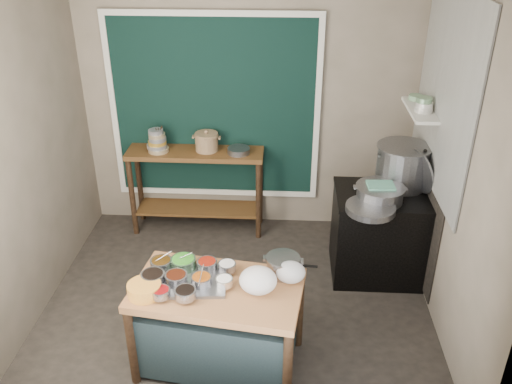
# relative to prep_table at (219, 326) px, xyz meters

# --- Properties ---
(floor) EXTENTS (3.50, 3.00, 0.02)m
(floor) POSITION_rel_prep_table_xyz_m (0.07, 0.75, -0.39)
(floor) COLOR #2F2924
(floor) RESTS_ON ground
(back_wall) EXTENTS (3.50, 0.02, 2.80)m
(back_wall) POSITION_rel_prep_table_xyz_m (0.07, 2.26, 1.02)
(back_wall) COLOR #7C6E5F
(back_wall) RESTS_ON floor
(left_wall) EXTENTS (0.02, 3.00, 2.80)m
(left_wall) POSITION_rel_prep_table_xyz_m (-1.69, 0.75, 1.02)
(left_wall) COLOR #7C6E5F
(left_wall) RESTS_ON floor
(right_wall) EXTENTS (0.02, 3.00, 2.80)m
(right_wall) POSITION_rel_prep_table_xyz_m (1.83, 0.75, 1.02)
(right_wall) COLOR #7C6E5F
(right_wall) RESTS_ON floor
(curtain_panel) EXTENTS (2.10, 0.02, 1.90)m
(curtain_panel) POSITION_rel_prep_table_xyz_m (-0.28, 2.22, 0.98)
(curtain_panel) COLOR black
(curtain_panel) RESTS_ON back_wall
(curtain_frame) EXTENTS (2.22, 0.03, 2.02)m
(curtain_frame) POSITION_rel_prep_table_xyz_m (-0.28, 2.21, 0.98)
(curtain_frame) COLOR beige
(curtain_frame) RESTS_ON back_wall
(tile_panel) EXTENTS (0.02, 1.70, 1.70)m
(tile_panel) POSITION_rel_prep_table_xyz_m (1.81, 1.30, 1.48)
(tile_panel) COLOR #B2B2AA
(tile_panel) RESTS_ON right_wall
(soot_patch) EXTENTS (0.01, 1.30, 1.30)m
(soot_patch) POSITION_rel_prep_table_xyz_m (1.81, 1.40, 0.32)
(soot_patch) COLOR black
(soot_patch) RESTS_ON right_wall
(wall_shelf) EXTENTS (0.22, 0.70, 0.03)m
(wall_shelf) POSITION_rel_prep_table_xyz_m (1.70, 1.60, 1.23)
(wall_shelf) COLOR beige
(wall_shelf) RESTS_ON right_wall
(prep_table) EXTENTS (1.34, 0.89, 0.75)m
(prep_table) POSITION_rel_prep_table_xyz_m (0.00, 0.00, 0.00)
(prep_table) COLOR #8F5D34
(prep_table) RESTS_ON floor
(back_counter) EXTENTS (1.45, 0.40, 0.95)m
(back_counter) POSITION_rel_prep_table_xyz_m (-0.48, 2.03, 0.10)
(back_counter) COLOR #4F3316
(back_counter) RESTS_ON floor
(stove_block) EXTENTS (0.90, 0.68, 0.85)m
(stove_block) POSITION_rel_prep_table_xyz_m (1.42, 1.30, 0.05)
(stove_block) COLOR black
(stove_block) RESTS_ON floor
(stove_top) EXTENTS (0.92, 0.69, 0.03)m
(stove_top) POSITION_rel_prep_table_xyz_m (1.42, 1.30, 0.49)
(stove_top) COLOR black
(stove_top) RESTS_ON stove_block
(condiment_tray) EXTENTS (0.60, 0.45, 0.03)m
(condiment_tray) POSITION_rel_prep_table_xyz_m (-0.23, 0.04, 0.39)
(condiment_tray) COLOR gray
(condiment_tray) RESTS_ON prep_table
(condiment_bowls) EXTENTS (0.69, 0.54, 0.08)m
(condiment_bowls) POSITION_rel_prep_table_xyz_m (-0.26, 0.06, 0.43)
(condiment_bowls) COLOR gray
(condiment_bowls) RESTS_ON condiment_tray
(yellow_basin) EXTENTS (0.32, 0.32, 0.09)m
(yellow_basin) POSITION_rel_prep_table_xyz_m (-0.51, -0.12, 0.42)
(yellow_basin) COLOR #BE8C32
(yellow_basin) RESTS_ON prep_table
(saucepan) EXTENTS (0.29, 0.29, 0.15)m
(saucepan) POSITION_rel_prep_table_xyz_m (0.48, 0.20, 0.45)
(saucepan) COLOR gray
(saucepan) RESTS_ON prep_table
(plastic_bag_a) EXTENTS (0.29, 0.25, 0.21)m
(plastic_bag_a) POSITION_rel_prep_table_xyz_m (0.31, -0.04, 0.48)
(plastic_bag_a) COLOR white
(plastic_bag_a) RESTS_ON prep_table
(plastic_bag_b) EXTENTS (0.25, 0.22, 0.17)m
(plastic_bag_b) POSITION_rel_prep_table_xyz_m (0.54, 0.10, 0.46)
(plastic_bag_b) COLOR white
(plastic_bag_b) RESTS_ON prep_table
(bowl_stack) EXTENTS (0.22, 0.22, 0.25)m
(bowl_stack) POSITION_rel_prep_table_xyz_m (-0.87, 2.00, 0.68)
(bowl_stack) COLOR tan
(bowl_stack) RESTS_ON back_counter
(utensil_cup) EXTENTS (0.15, 0.15, 0.09)m
(utensil_cup) POSITION_rel_prep_table_xyz_m (-0.84, 2.00, 0.62)
(utensil_cup) COLOR gray
(utensil_cup) RESTS_ON back_counter
(ceramic_crock) EXTENTS (0.27, 0.27, 0.17)m
(ceramic_crock) POSITION_rel_prep_table_xyz_m (-0.35, 2.05, 0.66)
(ceramic_crock) COLOR #876749
(ceramic_crock) RESTS_ON back_counter
(wide_bowl) EXTENTS (0.29, 0.29, 0.06)m
(wide_bowl) POSITION_rel_prep_table_xyz_m (-0.01, 2.00, 0.60)
(wide_bowl) COLOR gray
(wide_bowl) RESTS_ON back_counter
(stock_pot) EXTENTS (0.66, 0.66, 0.41)m
(stock_pot) POSITION_rel_prep_table_xyz_m (1.58, 1.49, 0.71)
(stock_pot) COLOR gray
(stock_pot) RESTS_ON stove_top
(pot_lid) EXTENTS (0.25, 0.44, 0.43)m
(pot_lid) POSITION_rel_prep_table_xyz_m (1.72, 1.37, 0.72)
(pot_lid) COLOR gray
(pot_lid) RESTS_ON stove_top
(steamer) EXTENTS (0.48, 0.48, 0.15)m
(steamer) POSITION_rel_prep_table_xyz_m (1.34, 1.17, 0.58)
(steamer) COLOR gray
(steamer) RESTS_ON stove_top
(green_cloth) EXTENTS (0.25, 0.19, 0.02)m
(green_cloth) POSITION_rel_prep_table_xyz_m (1.34, 1.17, 0.66)
(green_cloth) COLOR #519370
(green_cloth) RESTS_ON steamer
(shallow_pan) EXTENTS (0.49, 0.49, 0.06)m
(shallow_pan) POSITION_rel_prep_table_xyz_m (1.24, 0.97, 0.53)
(shallow_pan) COLOR gray
(shallow_pan) RESTS_ON stove_top
(shelf_bowl_stack) EXTENTS (0.16, 0.16, 0.13)m
(shelf_bowl_stack) POSITION_rel_prep_table_xyz_m (1.70, 1.52, 1.30)
(shelf_bowl_stack) COLOR silver
(shelf_bowl_stack) RESTS_ON wall_shelf
(shelf_bowl_green) EXTENTS (0.16, 0.16, 0.05)m
(shelf_bowl_green) POSITION_rel_prep_table_xyz_m (1.70, 1.84, 1.26)
(shelf_bowl_green) COLOR gray
(shelf_bowl_green) RESTS_ON wall_shelf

